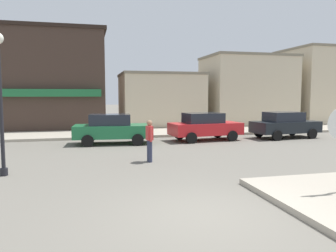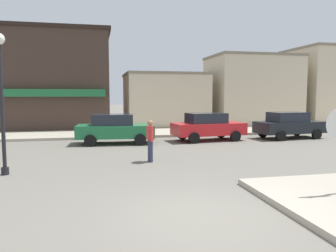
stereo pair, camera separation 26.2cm
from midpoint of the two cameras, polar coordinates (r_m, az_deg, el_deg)
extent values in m
plane|color=#6B665B|center=(7.31, 5.25, -15.21)|extent=(160.00, 160.00, 0.00)
cube|color=#A89E8C|center=(21.44, -7.55, -1.28)|extent=(80.00, 4.00, 0.15)
cylinder|color=black|center=(11.59, -27.67, 2.48)|extent=(0.12, 0.12, 4.20)
cylinder|color=black|center=(11.84, -27.25, -7.12)|extent=(0.24, 0.24, 0.24)
cube|color=#1E6B3D|center=(17.43, -9.99, -0.89)|extent=(4.12, 2.01, 0.66)
cube|color=#1E232D|center=(17.38, -10.52, 1.10)|extent=(2.18, 1.55, 0.56)
cylinder|color=black|center=(18.34, -6.05, -1.69)|extent=(0.61, 0.23, 0.60)
cylinder|color=black|center=(16.66, -5.74, -2.41)|extent=(0.61, 0.23, 0.60)
cylinder|color=black|center=(18.38, -13.80, -1.80)|extent=(0.61, 0.23, 0.60)
cylinder|color=black|center=(16.70, -14.28, -2.53)|extent=(0.61, 0.23, 0.60)
cube|color=red|center=(18.57, 6.13, -0.45)|extent=(4.16, 2.13, 0.66)
cube|color=#1E232D|center=(18.45, 5.73, 1.41)|extent=(2.22, 1.61, 0.56)
cylinder|color=black|center=(19.93, 8.25, -1.15)|extent=(0.62, 0.24, 0.60)
cylinder|color=black|center=(18.46, 10.74, -1.71)|extent=(0.62, 0.24, 0.60)
cylinder|color=black|center=(18.89, 1.60, -1.45)|extent=(0.62, 0.24, 0.60)
cylinder|color=black|center=(17.33, 3.66, -2.09)|extent=(0.62, 0.24, 0.60)
cube|color=black|center=(20.69, 19.40, -0.13)|extent=(4.16, 2.11, 0.66)
cube|color=#1E232D|center=(20.55, 19.13, 1.55)|extent=(2.21, 1.60, 0.56)
cylinder|color=black|center=(22.16, 20.49, -0.77)|extent=(0.62, 0.24, 0.60)
cylinder|color=black|center=(20.90, 23.48, -1.24)|extent=(0.62, 0.24, 0.60)
cylinder|color=black|center=(20.66, 15.21, -1.05)|extent=(0.62, 0.24, 0.60)
cylinder|color=black|center=(19.30, 18.09, -1.58)|extent=(0.62, 0.24, 0.60)
cylinder|color=#2D334C|center=(12.55, -3.72, -4.42)|extent=(0.16, 0.16, 0.85)
cylinder|color=#2D334C|center=(12.72, -3.91, -4.28)|extent=(0.16, 0.16, 0.85)
cube|color=#D13838|center=(12.54, -3.84, -1.22)|extent=(0.24, 0.37, 0.54)
sphere|color=#9E7051|center=(12.50, -3.85, 0.51)|extent=(0.22, 0.22, 0.22)
cylinder|color=#D13838|center=(12.32, -3.59, -1.57)|extent=(0.10, 0.10, 0.52)
cylinder|color=#D13838|center=(12.77, -4.08, -1.32)|extent=(0.10, 0.10, 0.52)
cube|color=#3D2D26|center=(27.26, -23.98, 6.98)|extent=(11.67, 7.27, 7.03)
cube|color=#1E6638|center=(23.52, -25.56, 5.24)|extent=(11.09, 0.40, 0.50)
cube|color=black|center=(27.62, -24.29, 14.54)|extent=(12.02, 7.49, 0.24)
cube|color=beige|center=(26.71, -1.70, 4.31)|extent=(6.23, 5.55, 4.07)
cube|color=gray|center=(26.75, -1.71, 8.88)|extent=(6.36, 5.66, 0.20)
cube|color=beige|center=(28.64, 13.28, 5.77)|extent=(6.94, 5.05, 5.60)
cube|color=gray|center=(28.81, 13.41, 11.54)|extent=(7.08, 5.15, 0.20)
cube|color=beige|center=(32.69, 24.23, 6.14)|extent=(5.53, 5.78, 6.46)
cube|color=gray|center=(32.93, 24.46, 11.94)|extent=(5.64, 5.90, 0.20)
camera|label=1|loc=(0.13, -90.66, -0.06)|focal=35.00mm
camera|label=2|loc=(0.13, 89.34, 0.06)|focal=35.00mm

